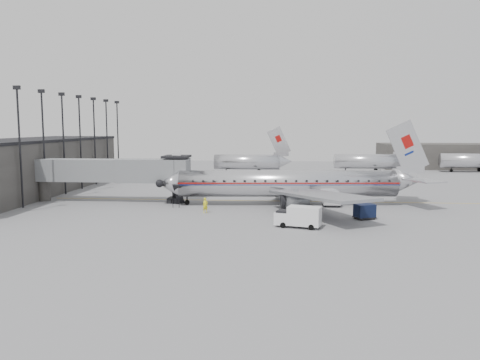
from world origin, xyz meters
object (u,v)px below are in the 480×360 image
at_px(baggage_cart_navy, 365,211).
at_px(ramp_worker, 205,205).
at_px(baggage_cart_white, 332,199).
at_px(airliner, 293,183).
at_px(service_van, 298,216).

relative_size(baggage_cart_navy, ramp_worker, 1.42).
xyz_separation_m(baggage_cart_white, ramp_worker, (-15.48, -5.59, -0.04)).
bearing_deg(ramp_worker, airliner, -5.40).
bearing_deg(baggage_cart_navy, baggage_cart_white, 86.92).
distance_m(service_van, ramp_worker, 12.88).
height_order(service_van, ramp_worker, service_van).
xyz_separation_m(airliner, ramp_worker, (-10.55, -6.65, -1.90)).
height_order(baggage_cart_navy, ramp_worker, ramp_worker).
bearing_deg(baggage_cart_navy, airliner, 108.40).
xyz_separation_m(service_van, baggage_cart_white, (4.77, 12.75, -0.18)).
distance_m(baggage_cart_white, ramp_worker, 16.46).
bearing_deg(baggage_cart_navy, service_van, -169.23).
xyz_separation_m(service_van, baggage_cart_navy, (7.52, 4.91, -0.25)).
bearing_deg(ramp_worker, baggage_cart_white, -17.77).
height_order(airliner, baggage_cart_navy, airliner).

